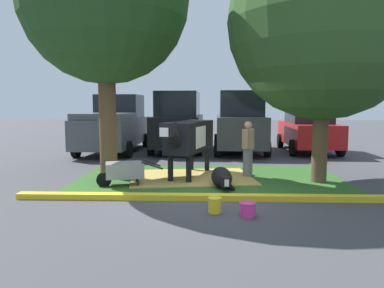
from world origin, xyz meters
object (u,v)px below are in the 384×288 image
(shade_tree_right, at_px, (324,23))
(wheelbarrow, at_px, (124,170))
(calf_lying, at_px, (222,178))
(suv_dark_grey, at_px, (240,122))
(person_handler, at_px, (248,148))
(shade_tree_left, at_px, (105,0))
(sedan_red, at_px, (308,128))
(bucket_yellow, at_px, (215,205))
(pickup_truck_black, at_px, (115,125))
(bucket_pink, at_px, (248,209))
(suv_black, at_px, (179,121))
(cow_holstein, at_px, (189,137))

(shade_tree_right, bearing_deg, wheelbarrow, -172.92)
(calf_lying, height_order, suv_dark_grey, suv_dark_grey)
(calf_lying, distance_m, person_handler, 1.57)
(shade_tree_left, height_order, shade_tree_right, shade_tree_left)
(shade_tree_right, bearing_deg, person_handler, 161.56)
(suv_dark_grey, height_order, sedan_red, suv_dark_grey)
(shade_tree_right, distance_m, bucket_yellow, 5.44)
(bucket_yellow, xyz_separation_m, pickup_truck_black, (-4.01, 8.79, 0.96))
(shade_tree_left, relative_size, bucket_pink, 23.15)
(person_handler, distance_m, suv_black, 6.20)
(pickup_truck_black, xyz_separation_m, sedan_red, (8.17, 0.24, -0.13))
(sedan_red, bearing_deg, cow_holstein, -129.74)
(pickup_truck_black, bearing_deg, person_handler, -47.53)
(shade_tree_left, bearing_deg, suv_dark_grey, 53.11)
(shade_tree_right, xyz_separation_m, bucket_yellow, (-2.73, -2.75, -3.82))
(shade_tree_right, height_order, suv_black, shade_tree_right)
(calf_lying, height_order, pickup_truck_black, pickup_truck_black)
(suv_black, bearing_deg, calf_lying, -77.63)
(pickup_truck_black, bearing_deg, suv_dark_grey, -0.28)
(bucket_yellow, bearing_deg, cow_holstein, 100.81)
(shade_tree_right, relative_size, bucket_pink, 21.05)
(shade_tree_left, height_order, suv_black, shade_tree_left)
(shade_tree_right, distance_m, calf_lying, 4.54)
(suv_black, bearing_deg, wheelbarrow, -97.00)
(calf_lying, height_order, bucket_pink, calf_lying)
(suv_dark_grey, bearing_deg, person_handler, -92.95)
(cow_holstein, bearing_deg, suv_dark_grey, 71.06)
(pickup_truck_black, distance_m, suv_black, 2.71)
(calf_lying, bearing_deg, bucket_yellow, -96.10)
(cow_holstein, height_order, bucket_pink, cow_holstein)
(suv_dark_grey, xyz_separation_m, sedan_red, (2.90, 0.27, -0.29))
(cow_holstein, xyz_separation_m, calf_lying, (0.85, -1.18, -0.87))
(wheelbarrow, relative_size, suv_dark_grey, 0.35)
(bucket_yellow, height_order, sedan_red, sedan_red)
(cow_holstein, bearing_deg, bucket_pink, -70.82)
(pickup_truck_black, distance_m, suv_dark_grey, 5.27)
(suv_dark_grey, bearing_deg, pickup_truck_black, 179.72)
(shade_tree_left, bearing_deg, person_handler, 0.55)
(calf_lying, bearing_deg, person_handler, 58.69)
(calf_lying, bearing_deg, shade_tree_right, 14.92)
(pickup_truck_black, bearing_deg, bucket_yellow, -65.49)
(cow_holstein, height_order, pickup_truck_black, pickup_truck_black)
(bucket_yellow, height_order, suv_dark_grey, suv_dark_grey)
(shade_tree_left, height_order, bucket_pink, shade_tree_left)
(person_handler, bearing_deg, shade_tree_left, -179.45)
(bucket_yellow, distance_m, suv_dark_grey, 8.92)
(person_handler, height_order, bucket_yellow, person_handler)
(shade_tree_right, bearing_deg, shade_tree_left, 174.41)
(suv_dark_grey, bearing_deg, bucket_yellow, -98.20)
(calf_lying, bearing_deg, shade_tree_left, 158.39)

